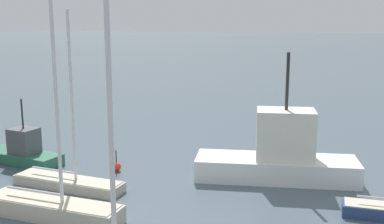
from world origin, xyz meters
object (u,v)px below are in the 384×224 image
sailboat_0 (68,180)px  channel_buoy_0 (116,166)px  sailboat_4 (53,207)px  fishing_boat_3 (23,152)px  fishing_boat_1 (279,156)px

sailboat_0 → channel_buoy_0: size_ratio=7.27×
sailboat_0 → sailboat_4: size_ratio=0.97×
sailboat_4 → fishing_boat_3: bearing=137.8°
fishing_boat_3 → channel_buoy_0: bearing=12.2°
sailboat_0 → fishing_boat_3: 5.67m
sailboat_0 → fishing_boat_3: bearing=154.7°
channel_buoy_0 → sailboat_0: bearing=-109.2°
sailboat_0 → fishing_boat_1: 11.18m
sailboat_0 → sailboat_4: bearing=-63.2°
sailboat_4 → fishing_boat_1: 11.91m
fishing_boat_3 → fishing_boat_1: bearing=15.5°
sailboat_0 → fishing_boat_3: (-4.92, 2.81, 0.26)m
sailboat_0 → fishing_boat_1: sailboat_0 is taller
sailboat_4 → channel_buoy_0: (-0.30, 6.62, -0.26)m
fishing_boat_3 → channel_buoy_0: 6.05m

